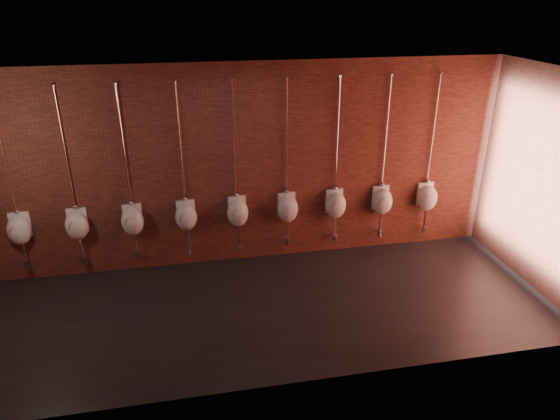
{
  "coord_description": "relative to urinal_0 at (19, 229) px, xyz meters",
  "views": [
    {
      "loc": [
        -0.74,
        -5.81,
        4.15
      ],
      "look_at": [
        0.57,
        0.9,
        1.1
      ],
      "focal_mm": 32.0,
      "sensor_mm": 36.0,
      "label": 1
    }
  ],
  "objects": [
    {
      "name": "ground",
      "position": [
        3.25,
        -1.38,
        -0.91
      ],
      "size": [
        8.5,
        8.5,
        0.0
      ],
      "primitive_type": "plane",
      "color": "black",
      "rests_on": "ground"
    },
    {
      "name": "room_shell",
      "position": [
        3.25,
        -1.38,
        1.1
      ],
      "size": [
        8.54,
        3.04,
        3.22
      ],
      "color": "black",
      "rests_on": "ground"
    },
    {
      "name": "urinal_0",
      "position": [
        0.0,
        0.0,
        0.0
      ],
      "size": [
        0.36,
        0.32,
        2.71
      ],
      "color": "white",
      "rests_on": "ground"
    },
    {
      "name": "urinal_1",
      "position": [
        0.81,
        0.0,
        0.0
      ],
      "size": [
        0.36,
        0.32,
        2.71
      ],
      "color": "white",
      "rests_on": "ground"
    },
    {
      "name": "urinal_2",
      "position": [
        1.61,
        0.0,
        0.0
      ],
      "size": [
        0.36,
        0.32,
        2.71
      ],
      "color": "white",
      "rests_on": "ground"
    },
    {
      "name": "urinal_3",
      "position": [
        2.42,
        0.0,
        0.0
      ],
      "size": [
        0.36,
        0.32,
        2.71
      ],
      "color": "white",
      "rests_on": "ground"
    },
    {
      "name": "urinal_4",
      "position": [
        3.23,
        0.0,
        0.0
      ],
      "size": [
        0.36,
        0.32,
        2.71
      ],
      "color": "white",
      "rests_on": "ground"
    },
    {
      "name": "urinal_5",
      "position": [
        4.04,
        0.0,
        0.0
      ],
      "size": [
        0.36,
        0.32,
        2.71
      ],
      "color": "white",
      "rests_on": "ground"
    },
    {
      "name": "urinal_6",
      "position": [
        4.84,
        0.0,
        0.0
      ],
      "size": [
        0.36,
        0.32,
        2.71
      ],
      "color": "white",
      "rests_on": "ground"
    },
    {
      "name": "urinal_7",
      "position": [
        5.65,
        0.0,
        0.0
      ],
      "size": [
        0.36,
        0.32,
        2.71
      ],
      "color": "white",
      "rests_on": "ground"
    },
    {
      "name": "urinal_8",
      "position": [
        6.46,
        0.0,
        0.0
      ],
      "size": [
        0.36,
        0.32,
        2.71
      ],
      "color": "white",
      "rests_on": "ground"
    }
  ]
}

